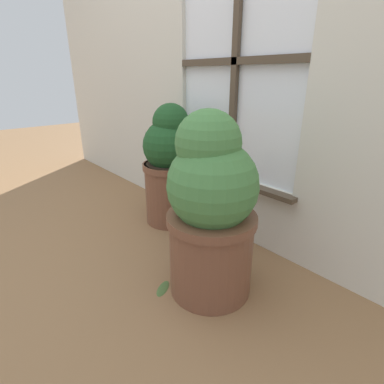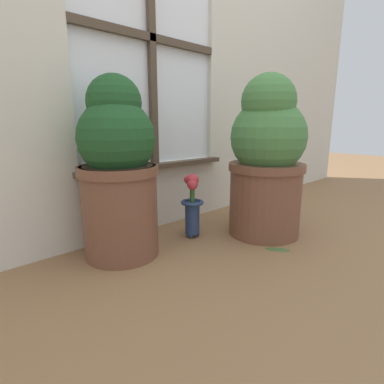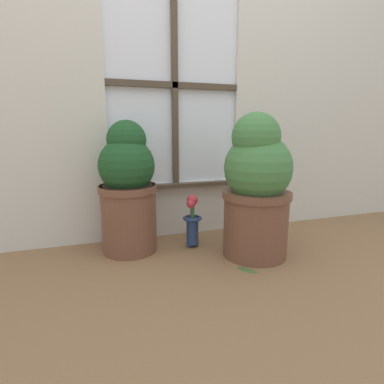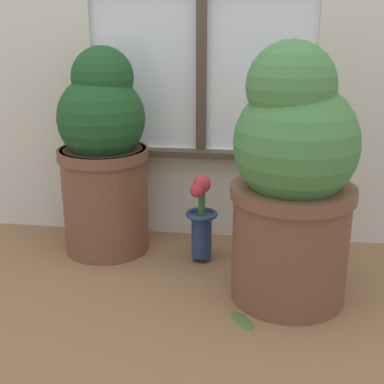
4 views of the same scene
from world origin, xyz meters
TOP-DOWN VIEW (x-y plane):
  - ground_plane at (0.00, 0.00)m, footprint 10.00×10.00m
  - potted_plant_left at (-0.33, 0.48)m, footprint 0.32×0.32m
  - potted_plant_right at (0.32, 0.21)m, footprint 0.37×0.37m
  - flower_vase at (0.03, 0.42)m, footprint 0.11×0.11m
  - fallen_leaf at (0.20, 0.05)m, footprint 0.10×0.12m

SIDE VIEW (x-z plane):
  - ground_plane at x=0.00m, z-range 0.00..0.00m
  - fallen_leaf at x=0.20m, z-range 0.00..0.01m
  - flower_vase at x=0.03m, z-range 0.01..0.32m
  - potted_plant_left at x=-0.33m, z-range 0.00..0.74m
  - potted_plant_right at x=0.32m, z-range 0.00..0.77m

